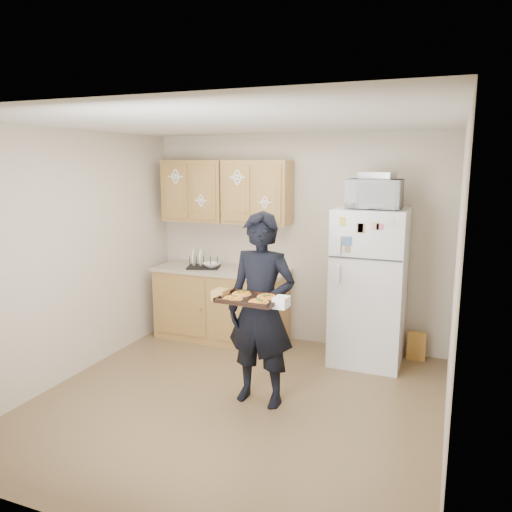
% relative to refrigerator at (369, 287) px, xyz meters
% --- Properties ---
extents(floor, '(3.60, 3.60, 0.00)m').
position_rel_refrigerator_xyz_m(floor, '(-0.95, -1.43, -0.85)').
color(floor, brown).
rests_on(floor, ground).
extents(ceiling, '(3.60, 3.60, 0.00)m').
position_rel_refrigerator_xyz_m(ceiling, '(-0.95, -1.43, 1.65)').
color(ceiling, silver).
rests_on(ceiling, wall_back).
extents(wall_back, '(3.60, 0.04, 2.50)m').
position_rel_refrigerator_xyz_m(wall_back, '(-0.95, 0.37, 0.40)').
color(wall_back, beige).
rests_on(wall_back, floor).
extents(wall_front, '(3.60, 0.04, 2.50)m').
position_rel_refrigerator_xyz_m(wall_front, '(-0.95, -3.23, 0.40)').
color(wall_front, beige).
rests_on(wall_front, floor).
extents(wall_left, '(0.04, 3.60, 2.50)m').
position_rel_refrigerator_xyz_m(wall_left, '(-2.75, -1.43, 0.40)').
color(wall_left, beige).
rests_on(wall_left, floor).
extents(wall_right, '(0.04, 3.60, 2.50)m').
position_rel_refrigerator_xyz_m(wall_right, '(0.85, -1.43, 0.40)').
color(wall_right, beige).
rests_on(wall_right, floor).
extents(refrigerator, '(0.75, 0.70, 1.70)m').
position_rel_refrigerator_xyz_m(refrigerator, '(0.00, 0.00, 0.00)').
color(refrigerator, white).
rests_on(refrigerator, floor).
extents(base_cabinet, '(1.60, 0.60, 0.86)m').
position_rel_refrigerator_xyz_m(base_cabinet, '(-1.80, 0.05, -0.42)').
color(base_cabinet, olive).
rests_on(base_cabinet, floor).
extents(countertop, '(1.64, 0.64, 0.04)m').
position_rel_refrigerator_xyz_m(countertop, '(-1.80, 0.05, 0.03)').
color(countertop, '#B7A68D').
rests_on(countertop, base_cabinet).
extents(upper_cab_left, '(0.80, 0.33, 0.75)m').
position_rel_refrigerator_xyz_m(upper_cab_left, '(-2.20, 0.18, 0.98)').
color(upper_cab_left, olive).
rests_on(upper_cab_left, wall_back).
extents(upper_cab_right, '(0.80, 0.33, 0.75)m').
position_rel_refrigerator_xyz_m(upper_cab_right, '(-1.38, 0.18, 0.98)').
color(upper_cab_right, olive).
rests_on(upper_cab_right, wall_back).
extents(cereal_box, '(0.20, 0.07, 0.32)m').
position_rel_refrigerator_xyz_m(cereal_box, '(0.52, 0.24, -0.69)').
color(cereal_box, gold).
rests_on(cereal_box, floor).
extents(person, '(0.66, 0.45, 1.76)m').
position_rel_refrigerator_xyz_m(person, '(-0.74, -1.32, 0.03)').
color(person, black).
rests_on(person, floor).
extents(baking_tray, '(0.52, 0.39, 0.04)m').
position_rel_refrigerator_xyz_m(baking_tray, '(-0.73, -1.62, 0.20)').
color(baking_tray, black).
rests_on(baking_tray, person).
extents(pizza_front_left, '(0.17, 0.17, 0.02)m').
position_rel_refrigerator_xyz_m(pizza_front_left, '(-0.85, -1.70, 0.22)').
color(pizza_front_left, orange).
rests_on(pizza_front_left, baking_tray).
extents(pizza_front_right, '(0.17, 0.17, 0.02)m').
position_rel_refrigerator_xyz_m(pizza_front_right, '(-0.61, -1.71, 0.22)').
color(pizza_front_right, orange).
rests_on(pizza_front_right, baking_tray).
extents(pizza_back_left, '(0.17, 0.17, 0.02)m').
position_rel_refrigerator_xyz_m(pizza_back_left, '(-0.84, -1.53, 0.22)').
color(pizza_back_left, orange).
rests_on(pizza_back_left, baking_tray).
extents(pizza_back_right, '(0.17, 0.17, 0.02)m').
position_rel_refrigerator_xyz_m(pizza_back_right, '(-0.61, -1.55, 0.22)').
color(pizza_back_right, orange).
rests_on(pizza_back_right, baking_tray).
extents(microwave, '(0.55, 0.38, 0.31)m').
position_rel_refrigerator_xyz_m(microwave, '(0.02, -0.05, 1.00)').
color(microwave, white).
rests_on(microwave, refrigerator).
extents(foil_pan, '(0.38, 0.30, 0.07)m').
position_rel_refrigerator_xyz_m(foil_pan, '(0.04, -0.02, 1.19)').
color(foil_pan, silver).
rests_on(foil_pan, microwave).
extents(dish_rack, '(0.45, 0.39, 0.15)m').
position_rel_refrigerator_xyz_m(dish_rack, '(-2.01, -0.00, 0.13)').
color(dish_rack, black).
rests_on(dish_rack, countertop).
extents(bowl, '(0.26, 0.26, 0.05)m').
position_rel_refrigerator_xyz_m(bowl, '(-1.91, -0.00, 0.09)').
color(bowl, white).
rests_on(bowl, dish_rack).
extents(soap_bottle, '(0.10, 0.11, 0.19)m').
position_rel_refrigerator_xyz_m(soap_bottle, '(-1.43, -0.05, 0.14)').
color(soap_bottle, white).
rests_on(soap_bottle, countertop).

